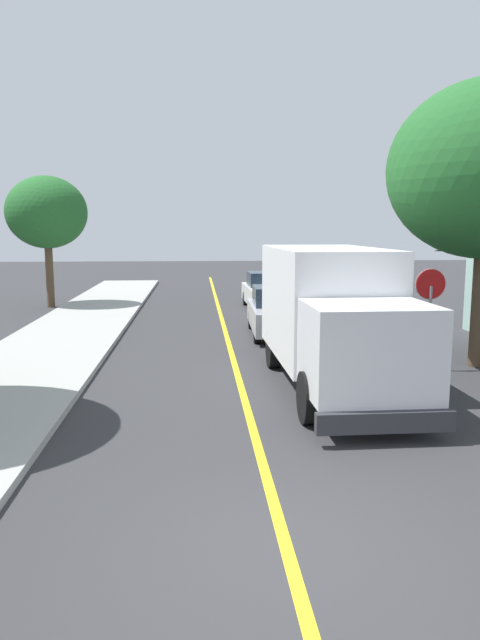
% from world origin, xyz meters
% --- Properties ---
extents(ground_plane, '(120.00, 120.00, 0.00)m').
position_xyz_m(ground_plane, '(0.00, 0.00, 0.00)').
color(ground_plane, '#303033').
extents(centre_line_yellow, '(0.16, 56.00, 0.01)m').
position_xyz_m(centre_line_yellow, '(0.00, 10.00, 0.00)').
color(centre_line_yellow, gold).
rests_on(centre_line_yellow, ground).
extents(box_truck, '(2.52, 7.22, 3.20)m').
position_xyz_m(box_truck, '(2.09, 6.96, 1.77)').
color(box_truck, white).
rests_on(box_truck, ground).
extents(parked_car_near, '(1.91, 4.45, 1.67)m').
position_xyz_m(parked_car_near, '(1.75, 13.69, 0.79)').
color(parked_car_near, '#B7B7BC').
rests_on(parked_car_near, ground).
extents(parked_car_mid, '(1.92, 4.45, 1.67)m').
position_xyz_m(parked_car_mid, '(2.15, 20.41, 0.79)').
color(parked_car_mid, silver).
rests_on(parked_car_mid, ground).
extents(parked_van_across, '(1.82, 4.41, 1.67)m').
position_xyz_m(parked_van_across, '(5.20, 15.94, 0.79)').
color(parked_van_across, '#B7B7BC').
rests_on(parked_van_across, ground).
extents(stop_sign, '(0.80, 0.10, 2.65)m').
position_xyz_m(stop_sign, '(4.94, 8.30, 1.86)').
color(stop_sign, gray).
rests_on(stop_sign, ground).
extents(street_tree_down_block, '(3.64, 3.64, 6.01)m').
position_xyz_m(street_tree_down_block, '(-7.79, 21.65, 4.35)').
color(street_tree_down_block, brown).
rests_on(street_tree_down_block, ground).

